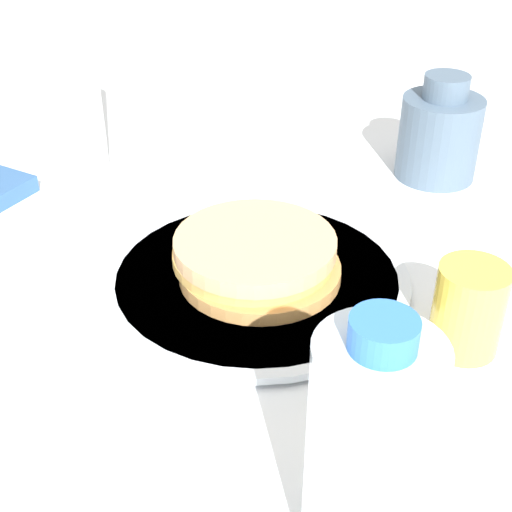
# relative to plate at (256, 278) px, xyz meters

# --- Properties ---
(ground_plane) EXTENTS (4.00, 4.00, 0.00)m
(ground_plane) POSITION_rel_plate_xyz_m (-0.02, -0.00, -0.01)
(ground_plane) COLOR white
(plate) EXTENTS (0.30, 0.30, 0.01)m
(plate) POSITION_rel_plate_xyz_m (0.00, 0.00, 0.00)
(plate) COLOR silver
(plate) RESTS_ON ground_plane
(pancake_stack) EXTENTS (0.17, 0.16, 0.04)m
(pancake_stack) POSITION_rel_plate_xyz_m (0.00, -0.00, 0.02)
(pancake_stack) COLOR tan
(pancake_stack) RESTS_ON plate
(juice_glass) EXTENTS (0.06, 0.06, 0.08)m
(juice_glass) POSITION_rel_plate_xyz_m (-0.18, -0.10, 0.03)
(juice_glass) COLOR yellow
(juice_glass) RESTS_ON ground_plane
(cream_jug) EXTENTS (0.10, 0.10, 0.13)m
(cream_jug) POSITION_rel_plate_xyz_m (0.08, -0.32, 0.05)
(cream_jug) COLOR #4C6075
(cream_jug) RESTS_ON ground_plane
(water_bottle_near) EXTENTS (0.07, 0.07, 0.18)m
(water_bottle_near) POSITION_rel_plate_xyz_m (-0.28, 0.11, 0.08)
(water_bottle_near) COLOR silver
(water_bottle_near) RESTS_ON ground_plane
(water_bottle_mid) EXTENTS (0.06, 0.06, 0.24)m
(water_bottle_mid) POSITION_rel_plate_xyz_m (0.32, 0.05, 0.11)
(water_bottle_mid) COLOR silver
(water_bottle_mid) RESTS_ON ground_plane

